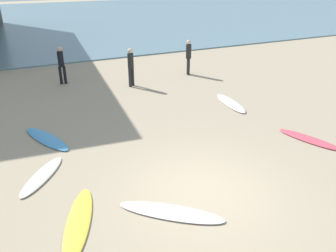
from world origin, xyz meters
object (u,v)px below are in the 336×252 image
beachgoer_far (189,55)px  surfboard_4 (231,103)px  surfboard_0 (78,222)px  surfboard_5 (42,176)px  surfboard_1 (309,139)px  beachgoer_near (131,65)px  surfboard_2 (47,139)px  beachgoer_mid (61,63)px  surfboard_3 (171,212)px

beachgoer_far → surfboard_4: bearing=-166.1°
surfboard_0 → surfboard_5: surfboard_5 is taller
surfboard_0 → surfboard_4: bearing=-127.0°
surfboard_1 → beachgoer_far: 8.52m
beachgoer_near → beachgoer_far: (3.38, 0.61, 0.01)m
surfboard_2 → beachgoer_far: bearing=-171.7°
surfboard_0 → surfboard_1: size_ratio=1.16×
beachgoer_near → beachgoer_mid: size_ratio=1.00×
beachgoer_near → surfboard_2: bearing=-168.8°
surfboard_1 → surfboard_4: surfboard_4 is taller
beachgoer_near → beachgoer_mid: beachgoer_mid is taller
surfboard_5 → beachgoer_far: beachgoer_far is taller
surfboard_4 → beachgoer_near: size_ratio=1.26×
surfboard_2 → surfboard_4: surfboard_4 is taller
surfboard_4 → surfboard_5: 8.16m
surfboard_5 → beachgoer_far: bearing=76.2°
surfboard_0 → beachgoer_far: 12.14m
surfboard_1 → surfboard_5: bearing=151.1°
surfboard_1 → surfboard_3: bearing=174.9°
surfboard_2 → surfboard_5: bearing=56.7°
surfboard_5 → beachgoer_mid: bearing=112.3°
surfboard_0 → surfboard_4: size_ratio=1.10×
beachgoer_mid → surfboard_0: bearing=-94.5°
beachgoer_far → beachgoer_mid: bearing=99.0°
beachgoer_mid → beachgoer_far: size_ratio=1.00×
surfboard_3 → surfboard_5: bearing=80.9°
surfboard_5 → surfboard_4: bearing=52.9°
surfboard_4 → surfboard_5: (-7.79, -2.44, -0.01)m
surfboard_2 → surfboard_3: 5.54m
surfboard_1 → beachgoer_mid: bearing=104.3°
surfboard_0 → beachgoer_far: bearing=-109.5°
surfboard_4 → beachgoer_near: (-2.96, 4.01, 0.97)m
surfboard_4 → beachgoer_far: (0.42, 4.62, 0.98)m
surfboard_3 → beachgoer_near: 9.62m
surfboard_0 → surfboard_4: 8.66m
surfboard_1 → surfboard_2: size_ratio=0.89×
beachgoer_far → surfboard_2: bearing=140.7°
surfboard_4 → beachgoer_far: 4.74m
surfboard_4 → surfboard_3: bearing=-127.8°
beachgoer_far → beachgoer_near: bearing=119.4°
surfboard_5 → beachgoer_mid: 8.46m
surfboard_1 → surfboard_2: (-7.87, 3.66, 0.00)m
surfboard_2 → beachgoer_mid: 6.20m
surfboard_2 → beachgoer_far: size_ratio=1.33×
surfboard_3 → beachgoer_far: 11.46m
surfboard_3 → surfboard_1: bearing=-36.6°
surfboard_3 → beachgoer_mid: 11.10m
surfboard_3 → surfboard_5: 3.82m
surfboard_4 → surfboard_5: size_ratio=1.11×
surfboard_2 → surfboard_5: surfboard_2 is taller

